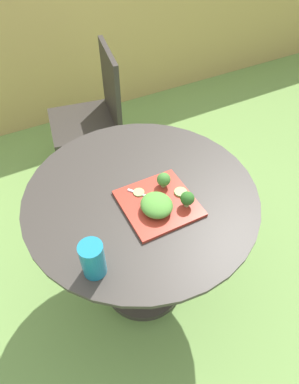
{
  "coord_description": "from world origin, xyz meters",
  "views": [
    {
      "loc": [
        -0.39,
        -0.83,
        1.76
      ],
      "look_at": [
        0.02,
        -0.04,
        0.8
      ],
      "focal_mm": 31.42,
      "sensor_mm": 36.0,
      "label": 1
    }
  ],
  "objects_px": {
    "drinking_glass": "(93,260)",
    "fork": "(149,197)",
    "patio_chair": "(96,109)",
    "salad_plate": "(158,203)"
  },
  "relations": [
    {
      "from": "salad_plate",
      "to": "fork",
      "type": "distance_m",
      "value": 0.05
    },
    {
      "from": "fork",
      "to": "patio_chair",
      "type": "bearing_deg",
      "value": 81.61
    },
    {
      "from": "drinking_glass",
      "to": "patio_chair",
      "type": "bearing_deg",
      "value": 69.76
    },
    {
      "from": "salad_plate",
      "to": "drinking_glass",
      "type": "relative_size",
      "value": 1.98
    },
    {
      "from": "drinking_glass",
      "to": "fork",
      "type": "bearing_deg",
      "value": 33.11
    },
    {
      "from": "patio_chair",
      "to": "salad_plate",
      "type": "height_order",
      "value": "patio_chair"
    },
    {
      "from": "salad_plate",
      "to": "drinking_glass",
      "type": "bearing_deg",
      "value": -154.08
    },
    {
      "from": "patio_chair",
      "to": "salad_plate",
      "type": "bearing_deg",
      "value": -96.97
    },
    {
      "from": "drinking_glass",
      "to": "fork",
      "type": "xyz_separation_m",
      "value": [
        0.3,
        0.2,
        -0.05
      ]
    },
    {
      "from": "salad_plate",
      "to": "fork",
      "type": "height_order",
      "value": "fork"
    }
  ]
}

